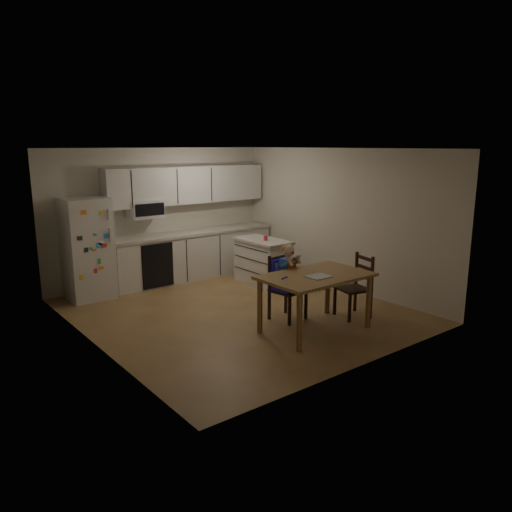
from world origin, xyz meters
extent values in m
cube|color=brown|center=(0.00, 0.00, -0.01)|extent=(4.50, 5.00, 0.01)
cube|color=beige|center=(0.00, 2.50, 1.25)|extent=(4.50, 0.02, 2.50)
cube|color=beige|center=(-2.25, 0.00, 1.25)|extent=(0.02, 5.00, 2.50)
cube|color=beige|center=(2.25, 0.00, 1.25)|extent=(0.02, 5.00, 2.50)
cube|color=white|center=(0.00, 0.00, 2.50)|extent=(4.50, 5.00, 0.01)
cube|color=silver|center=(-1.55, 2.15, 0.85)|extent=(0.72, 0.70, 1.70)
cube|color=silver|center=(0.53, 2.20, 0.43)|extent=(3.34, 0.60, 0.86)
cube|color=beige|center=(0.53, 2.19, 0.89)|extent=(3.37, 0.62, 0.05)
cube|color=black|center=(-0.39, 1.89, 0.43)|extent=(0.60, 0.02, 0.80)
cube|color=silver|center=(0.53, 2.33, 1.80)|extent=(3.34, 0.34, 0.70)
cube|color=silver|center=(-0.39, 2.30, 1.42)|extent=(0.60, 0.38, 0.33)
cube|color=silver|center=(1.32, 1.02, 0.40)|extent=(0.54, 1.09, 0.80)
cube|color=beige|center=(1.32, 1.02, 0.82)|extent=(0.60, 1.14, 0.05)
cylinder|color=#D92749|center=(1.29, 0.90, 0.89)|extent=(0.08, 0.08, 0.10)
cube|color=brown|center=(0.38, -1.32, 0.79)|extent=(1.51, 0.97, 0.04)
cylinder|color=brown|center=(-0.29, -1.72, 0.38)|extent=(0.08, 0.08, 0.76)
cylinder|color=brown|center=(-0.29, -0.92, 0.38)|extent=(0.08, 0.08, 0.76)
cylinder|color=brown|center=(1.05, -1.72, 0.38)|extent=(0.08, 0.08, 0.76)
cylinder|color=brown|center=(1.05, -0.92, 0.38)|extent=(0.08, 0.08, 0.76)
cube|color=#B9B9BE|center=(0.33, -1.43, 0.81)|extent=(0.31, 0.27, 0.01)
cylinder|color=#231CCB|center=(-0.10, -1.21, 0.82)|extent=(0.12, 0.06, 0.02)
cube|color=black|center=(0.38, -0.75, 0.44)|extent=(0.49, 0.49, 0.03)
cube|color=black|center=(0.22, -0.97, 0.21)|extent=(0.04, 0.04, 0.43)
cube|color=black|center=(0.16, -0.59, 0.21)|extent=(0.04, 0.04, 0.43)
cube|color=black|center=(0.60, -0.91, 0.21)|extent=(0.04, 0.04, 0.43)
cube|color=black|center=(0.54, -0.53, 0.21)|extent=(0.04, 0.04, 0.43)
cube|color=black|center=(0.35, -0.56, 0.72)|extent=(0.43, 0.10, 0.51)
cube|color=#231CCB|center=(0.38, -0.75, 0.51)|extent=(0.44, 0.41, 0.10)
cube|color=#231CCB|center=(0.36, -0.61, 0.74)|extent=(0.39, 0.12, 0.35)
cube|color=#5A76EF|center=(0.38, -0.77, 0.57)|extent=(0.34, 0.31, 0.02)
cube|color=#2843AD|center=(0.38, -0.74, 0.80)|extent=(0.25, 0.18, 0.27)
cube|color=red|center=(0.39, -0.81, 0.79)|extent=(0.19, 0.04, 0.20)
sphere|color=beige|center=(0.38, -0.75, 1.05)|extent=(0.20, 0.20, 0.17)
ellipsoid|color=olive|center=(0.38, -0.75, 1.07)|extent=(0.20, 0.19, 0.14)
cube|color=black|center=(1.23, -1.27, 0.43)|extent=(0.50, 0.50, 0.03)
cube|color=black|center=(1.09, -1.04, 0.21)|extent=(0.04, 0.04, 0.42)
cube|color=black|center=(1.46, -1.13, 0.21)|extent=(0.04, 0.04, 0.42)
cube|color=black|center=(1.00, -1.41, 0.21)|extent=(0.04, 0.04, 0.42)
cube|color=black|center=(1.37, -1.50, 0.21)|extent=(0.04, 0.04, 0.42)
cube|color=black|center=(1.42, -1.31, 0.70)|extent=(0.13, 0.42, 0.50)
camera|label=1|loc=(-4.36, -6.04, 2.56)|focal=35.00mm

